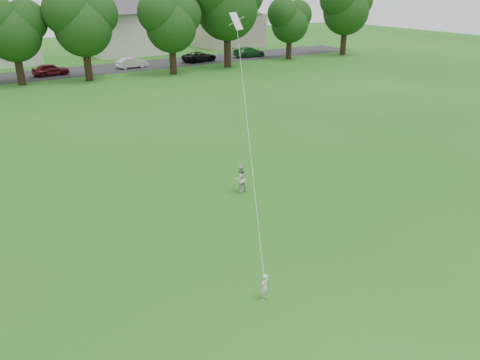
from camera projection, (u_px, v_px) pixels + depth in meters
ground at (213, 279)px, 15.40m from camera, size 160.00×160.00×0.00m
street at (12, 77)px, 48.05m from camera, size 90.00×7.00×0.01m
toddler at (264, 287)px, 14.24m from camera, size 0.39×0.32×0.90m
older_boy at (240, 179)px, 21.52m from camera, size 0.66×0.51×1.35m
kite at (247, 123)px, 18.08m from camera, size 3.13×5.42×13.18m
tree_row at (43, 13)px, 42.63m from camera, size 83.11×8.43×11.28m
parked_cars at (37, 71)px, 48.19m from camera, size 62.57×2.52×1.29m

